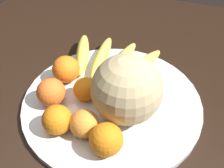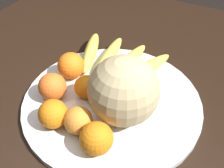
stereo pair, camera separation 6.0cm
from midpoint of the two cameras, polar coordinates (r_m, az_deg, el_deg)
The scene contains 11 objects.
kitchen_table at distance 0.69m, azimuth -7.65°, elevation -11.61°, with size 1.39×1.14×0.74m.
fruit_bowl at distance 0.64m, azimuth -2.69°, elevation -3.90°, with size 0.43×0.43×0.01m.
melon at distance 0.55m, azimuth 0.09°, elevation -1.33°, with size 0.15×0.15×0.15m.
banana_bunch at distance 0.73m, azimuth -2.92°, elevation 5.30°, with size 0.21×0.27×0.03m.
orange_front_left at distance 0.62m, azimuth -8.59°, elevation -1.26°, with size 0.06×0.06×0.06m.
orange_front_right at distance 0.63m, azimuth -15.66°, elevation -1.67°, with size 0.07×0.07×0.07m.
orange_mid_center at distance 0.57m, azimuth -14.86°, elevation -7.68°, with size 0.06×0.06×0.06m.
orange_back_left at distance 0.68m, azimuth -12.48°, elevation 3.03°, with size 0.07×0.07×0.07m.
orange_back_right at distance 0.52m, azimuth -4.67°, elevation -12.14°, with size 0.07×0.07×0.07m.
orange_top_small at distance 0.55m, azimuth -9.24°, elevation -8.69°, with size 0.06×0.06×0.06m.
produce_tag at distance 0.60m, azimuth -10.96°, elevation -7.82°, with size 0.09×0.10×0.00m.
Camera 1 is at (0.36, 0.19, 1.21)m, focal length 42.00 mm.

